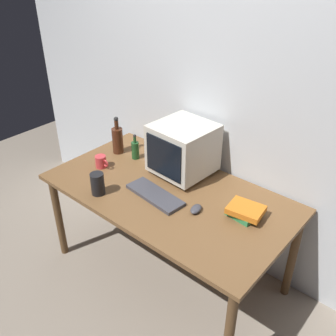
{
  "coord_description": "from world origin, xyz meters",
  "views": [
    {
      "loc": [
        1.35,
        -1.57,
        2.18
      ],
      "look_at": [
        0.0,
        0.0,
        0.92
      ],
      "focal_mm": 40.52,
      "sensor_mm": 36.0,
      "label": 1
    }
  ],
  "objects_px": {
    "computer_mouse": "(196,209)",
    "bottle_tall": "(118,139)",
    "metal_canister": "(98,184)",
    "crt_monitor": "(183,149)",
    "book_stack": "(245,211)",
    "keyboard": "(155,195)",
    "bottle_short": "(135,149)",
    "mug": "(101,162)"
  },
  "relations": [
    {
      "from": "keyboard",
      "to": "computer_mouse",
      "type": "bearing_deg",
      "value": 15.33
    },
    {
      "from": "crt_monitor",
      "to": "bottle_short",
      "type": "xyz_separation_m",
      "value": [
        -0.4,
        -0.07,
        -0.12
      ]
    },
    {
      "from": "computer_mouse",
      "to": "book_stack",
      "type": "height_order",
      "value": "book_stack"
    },
    {
      "from": "keyboard",
      "to": "crt_monitor",
      "type": "bearing_deg",
      "value": 104.09
    },
    {
      "from": "crt_monitor",
      "to": "book_stack",
      "type": "relative_size",
      "value": 1.81
    },
    {
      "from": "bottle_tall",
      "to": "book_stack",
      "type": "xyz_separation_m",
      "value": [
        1.17,
        -0.05,
        -0.07
      ]
    },
    {
      "from": "keyboard",
      "to": "bottle_tall",
      "type": "xyz_separation_m",
      "value": [
        -0.62,
        0.25,
        0.1
      ]
    },
    {
      "from": "keyboard",
      "to": "book_stack",
      "type": "bearing_deg",
      "value": 26.51
    },
    {
      "from": "computer_mouse",
      "to": "keyboard",
      "type": "bearing_deg",
      "value": 176.64
    },
    {
      "from": "computer_mouse",
      "to": "metal_canister",
      "type": "distance_m",
      "value": 0.66
    },
    {
      "from": "book_stack",
      "to": "mug",
      "type": "height_order",
      "value": "mug"
    },
    {
      "from": "computer_mouse",
      "to": "bottle_short",
      "type": "bearing_deg",
      "value": 150.52
    },
    {
      "from": "bottle_short",
      "to": "mug",
      "type": "relative_size",
      "value": 1.67
    },
    {
      "from": "bottle_tall",
      "to": "mug",
      "type": "xyz_separation_m",
      "value": [
        0.07,
        -0.24,
        -0.07
      ]
    },
    {
      "from": "computer_mouse",
      "to": "book_stack",
      "type": "relative_size",
      "value": 0.44
    },
    {
      "from": "bottle_tall",
      "to": "metal_canister",
      "type": "distance_m",
      "value": 0.57
    },
    {
      "from": "keyboard",
      "to": "mug",
      "type": "relative_size",
      "value": 3.5
    },
    {
      "from": "book_stack",
      "to": "mug",
      "type": "relative_size",
      "value": 1.88
    },
    {
      "from": "metal_canister",
      "to": "keyboard",
      "type": "bearing_deg",
      "value": 35.13
    },
    {
      "from": "bottle_tall",
      "to": "metal_canister",
      "type": "relative_size",
      "value": 1.99
    },
    {
      "from": "crt_monitor",
      "to": "mug",
      "type": "xyz_separation_m",
      "value": [
        -0.5,
        -0.33,
        -0.15
      ]
    },
    {
      "from": "keyboard",
      "to": "bottle_tall",
      "type": "height_order",
      "value": "bottle_tall"
    },
    {
      "from": "crt_monitor",
      "to": "bottle_tall",
      "type": "xyz_separation_m",
      "value": [
        -0.57,
        -0.09,
        -0.08
      ]
    },
    {
      "from": "computer_mouse",
      "to": "bottle_tall",
      "type": "distance_m",
      "value": 0.94
    },
    {
      "from": "metal_canister",
      "to": "book_stack",
      "type": "bearing_deg",
      "value": 26.16
    },
    {
      "from": "crt_monitor",
      "to": "mug",
      "type": "bearing_deg",
      "value": -146.81
    },
    {
      "from": "crt_monitor",
      "to": "bottle_short",
      "type": "relative_size",
      "value": 2.04
    },
    {
      "from": "computer_mouse",
      "to": "bottle_tall",
      "type": "height_order",
      "value": "bottle_tall"
    },
    {
      "from": "computer_mouse",
      "to": "bottle_tall",
      "type": "relative_size",
      "value": 0.33
    },
    {
      "from": "bottle_short",
      "to": "metal_canister",
      "type": "relative_size",
      "value": 1.34
    },
    {
      "from": "keyboard",
      "to": "bottle_short",
      "type": "distance_m",
      "value": 0.53
    },
    {
      "from": "bottle_tall",
      "to": "computer_mouse",
      "type": "bearing_deg",
      "value": -12.7
    },
    {
      "from": "mug",
      "to": "metal_canister",
      "type": "height_order",
      "value": "metal_canister"
    },
    {
      "from": "computer_mouse",
      "to": "bottle_short",
      "type": "height_order",
      "value": "bottle_short"
    },
    {
      "from": "crt_monitor",
      "to": "book_stack",
      "type": "distance_m",
      "value": 0.63
    },
    {
      "from": "bottle_tall",
      "to": "bottle_short",
      "type": "distance_m",
      "value": 0.18
    },
    {
      "from": "computer_mouse",
      "to": "metal_canister",
      "type": "xyz_separation_m",
      "value": [
        -0.6,
        -0.26,
        0.06
      ]
    },
    {
      "from": "keyboard",
      "to": "computer_mouse",
      "type": "xyz_separation_m",
      "value": [
        0.3,
        0.05,
        0.01
      ]
    },
    {
      "from": "keyboard",
      "to": "bottle_tall",
      "type": "bearing_deg",
      "value": 163.78
    },
    {
      "from": "computer_mouse",
      "to": "book_stack",
      "type": "xyz_separation_m",
      "value": [
        0.25,
        0.15,
        0.02
      ]
    },
    {
      "from": "computer_mouse",
      "to": "mug",
      "type": "height_order",
      "value": "mug"
    },
    {
      "from": "keyboard",
      "to": "metal_canister",
      "type": "xyz_separation_m",
      "value": [
        -0.31,
        -0.22,
        0.06
      ]
    }
  ]
}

